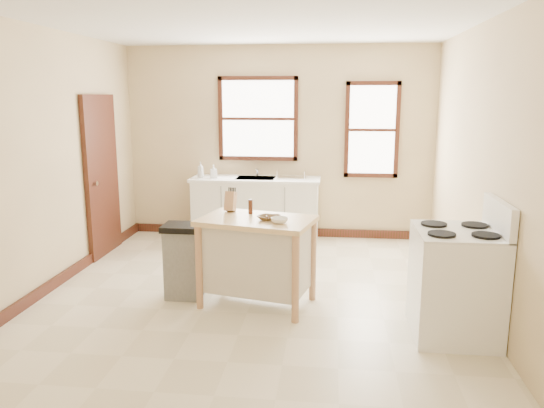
{
  "coord_description": "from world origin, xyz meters",
  "views": [
    {
      "loc": [
        0.8,
        -5.28,
        2.09
      ],
      "look_at": [
        0.14,
        0.4,
        0.91
      ],
      "focal_mm": 35.0,
      "sensor_mm": 36.0,
      "label": 1
    }
  ],
  "objects_px": {
    "pepper_grinder": "(250,207)",
    "bowl_a": "(267,218)",
    "soap_bottle_b": "(214,171)",
    "bowl_b": "(273,217)",
    "dish_rack": "(291,175)",
    "trash_bin": "(184,261)",
    "kitchen_island": "(257,262)",
    "knife_block": "(230,202)",
    "soap_bottle_a": "(200,170)",
    "gas_stove": "(456,269)",
    "bowl_c": "(279,220)"
  },
  "relations": [
    {
      "from": "pepper_grinder",
      "to": "bowl_a",
      "type": "bearing_deg",
      "value": -50.93
    },
    {
      "from": "soap_bottle_b",
      "to": "bowl_b",
      "type": "bearing_deg",
      "value": -83.29
    },
    {
      "from": "dish_rack",
      "to": "bowl_a",
      "type": "relative_size",
      "value": 2.31
    },
    {
      "from": "bowl_a",
      "to": "trash_bin",
      "type": "bearing_deg",
      "value": 169.7
    },
    {
      "from": "kitchen_island",
      "to": "trash_bin",
      "type": "bearing_deg",
      "value": -174.48
    },
    {
      "from": "knife_block",
      "to": "pepper_grinder",
      "type": "distance_m",
      "value": 0.24
    },
    {
      "from": "soap_bottle_a",
      "to": "trash_bin",
      "type": "relative_size",
      "value": 0.29
    },
    {
      "from": "knife_block",
      "to": "trash_bin",
      "type": "xyz_separation_m",
      "value": [
        -0.47,
        -0.17,
        -0.6
      ]
    },
    {
      "from": "pepper_grinder",
      "to": "bowl_b",
      "type": "distance_m",
      "value": 0.33
    },
    {
      "from": "dish_rack",
      "to": "trash_bin",
      "type": "height_order",
      "value": "dish_rack"
    },
    {
      "from": "knife_block",
      "to": "gas_stove",
      "type": "xyz_separation_m",
      "value": [
        2.14,
        -0.77,
        -0.39
      ]
    },
    {
      "from": "soap_bottle_a",
      "to": "soap_bottle_b",
      "type": "distance_m",
      "value": 0.19
    },
    {
      "from": "kitchen_island",
      "to": "bowl_a",
      "type": "height_order",
      "value": "bowl_a"
    },
    {
      "from": "soap_bottle_a",
      "to": "dish_rack",
      "type": "height_order",
      "value": "soap_bottle_a"
    },
    {
      "from": "bowl_a",
      "to": "bowl_c",
      "type": "xyz_separation_m",
      "value": [
        0.14,
        -0.12,
        0.0
      ]
    },
    {
      "from": "kitchen_island",
      "to": "bowl_b",
      "type": "height_order",
      "value": "bowl_b"
    },
    {
      "from": "knife_block",
      "to": "bowl_b",
      "type": "xyz_separation_m",
      "value": [
        0.48,
        -0.29,
        -0.08
      ]
    },
    {
      "from": "soap_bottle_a",
      "to": "bowl_a",
      "type": "distance_m",
      "value": 2.71
    },
    {
      "from": "pepper_grinder",
      "to": "knife_block",
      "type": "bearing_deg",
      "value": 158.73
    },
    {
      "from": "pepper_grinder",
      "to": "gas_stove",
      "type": "relative_size",
      "value": 0.12
    },
    {
      "from": "kitchen_island",
      "to": "trash_bin",
      "type": "xyz_separation_m",
      "value": [
        -0.79,
        0.11,
        -0.06
      ]
    },
    {
      "from": "bowl_b",
      "to": "gas_stove",
      "type": "bearing_deg",
      "value": -16.29
    },
    {
      "from": "soap_bottle_a",
      "to": "bowl_b",
      "type": "xyz_separation_m",
      "value": [
        1.32,
        -2.36,
        -0.12
      ]
    },
    {
      "from": "bowl_b",
      "to": "bowl_a",
      "type": "bearing_deg",
      "value": -143.95
    },
    {
      "from": "dish_rack",
      "to": "trash_bin",
      "type": "relative_size",
      "value": 0.52
    },
    {
      "from": "dish_rack",
      "to": "knife_block",
      "type": "distance_m",
      "value": 2.24
    },
    {
      "from": "dish_rack",
      "to": "bowl_b",
      "type": "relative_size",
      "value": 2.75
    },
    {
      "from": "soap_bottle_a",
      "to": "kitchen_island",
      "type": "height_order",
      "value": "soap_bottle_a"
    },
    {
      "from": "kitchen_island",
      "to": "gas_stove",
      "type": "bearing_deg",
      "value": -2.05
    },
    {
      "from": "soap_bottle_a",
      "to": "kitchen_island",
      "type": "xyz_separation_m",
      "value": [
        1.15,
        -2.34,
        -0.59
      ]
    },
    {
      "from": "soap_bottle_a",
      "to": "pepper_grinder",
      "type": "relative_size",
      "value": 1.54
    },
    {
      "from": "bowl_c",
      "to": "trash_bin",
      "type": "distance_m",
      "value": 1.19
    },
    {
      "from": "kitchen_island",
      "to": "gas_stove",
      "type": "relative_size",
      "value": 0.9
    },
    {
      "from": "soap_bottle_b",
      "to": "dish_rack",
      "type": "height_order",
      "value": "soap_bottle_b"
    },
    {
      "from": "kitchen_island",
      "to": "bowl_c",
      "type": "bearing_deg",
      "value": -22.23
    },
    {
      "from": "trash_bin",
      "to": "gas_stove",
      "type": "distance_m",
      "value": 2.69
    },
    {
      "from": "pepper_grinder",
      "to": "dish_rack",
      "type": "bearing_deg",
      "value": 83.94
    },
    {
      "from": "kitchen_island",
      "to": "bowl_a",
      "type": "bearing_deg",
      "value": -14.74
    },
    {
      "from": "soap_bottle_b",
      "to": "pepper_grinder",
      "type": "distance_m",
      "value": 2.33
    },
    {
      "from": "kitchen_island",
      "to": "bowl_b",
      "type": "bearing_deg",
      "value": 8.94
    },
    {
      "from": "pepper_grinder",
      "to": "trash_bin",
      "type": "relative_size",
      "value": 0.19
    },
    {
      "from": "bowl_a",
      "to": "dish_rack",
      "type": "bearing_deg",
      "value": 89.03
    },
    {
      "from": "trash_bin",
      "to": "knife_block",
      "type": "bearing_deg",
      "value": 19.82
    },
    {
      "from": "dish_rack",
      "to": "kitchen_island",
      "type": "bearing_deg",
      "value": -84.03
    },
    {
      "from": "knife_block",
      "to": "bowl_b",
      "type": "height_order",
      "value": "knife_block"
    },
    {
      "from": "soap_bottle_a",
      "to": "kitchen_island",
      "type": "relative_size",
      "value": 0.21
    },
    {
      "from": "dish_rack",
      "to": "bowl_c",
      "type": "relative_size",
      "value": 2.46
    },
    {
      "from": "knife_block",
      "to": "bowl_b",
      "type": "bearing_deg",
      "value": -21.49
    },
    {
      "from": "dish_rack",
      "to": "bowl_b",
      "type": "xyz_separation_m",
      "value": [
        0.02,
        -2.48,
        -0.06
      ]
    },
    {
      "from": "bowl_b",
      "to": "bowl_c",
      "type": "height_order",
      "value": "bowl_c"
    }
  ]
}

